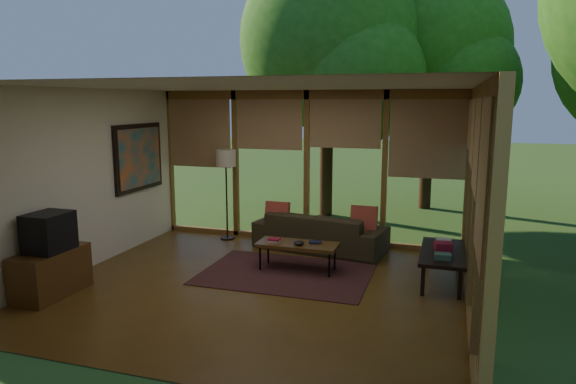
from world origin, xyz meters
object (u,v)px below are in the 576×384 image
(coffee_table, at_px, (297,245))
(side_console, at_px, (443,254))
(television, at_px, (49,232))
(media_cabinet, at_px, (51,273))
(floor_lamp, at_px, (226,163))
(sofa, at_px, (320,231))

(coffee_table, distance_m, side_console, 2.08)
(coffee_table, xyz_separation_m, side_console, (2.07, 0.12, 0.02))
(coffee_table, bearing_deg, television, -145.52)
(media_cabinet, relative_size, television, 1.82)
(television, height_order, side_console, television)
(floor_lamp, bearing_deg, media_cabinet, -107.91)
(television, bearing_deg, media_cabinet, 180.00)
(television, height_order, floor_lamp, floor_lamp)
(sofa, bearing_deg, side_console, 162.20)
(coffee_table, bearing_deg, floor_lamp, 142.47)
(television, bearing_deg, sofa, 47.41)
(floor_lamp, relative_size, coffee_table, 1.38)
(media_cabinet, xyz_separation_m, floor_lamp, (1.05, 3.25, 1.11))
(media_cabinet, height_order, coffee_table, media_cabinet)
(television, distance_m, coffee_table, 3.40)
(media_cabinet, bearing_deg, television, 0.00)
(media_cabinet, xyz_separation_m, coffee_table, (2.80, 1.91, 0.09))
(sofa, distance_m, side_console, 2.28)
(sofa, distance_m, coffee_table, 1.18)
(television, distance_m, floor_lamp, 3.45)
(floor_lamp, xyz_separation_m, side_console, (3.82, -1.22, -1.00))
(sofa, distance_m, floor_lamp, 2.11)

